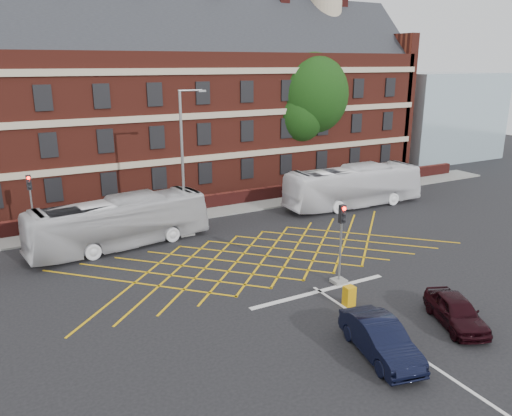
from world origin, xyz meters
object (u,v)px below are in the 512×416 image
car_navy (380,339)px  direction_signs (33,223)px  traffic_light_far (33,213)px  bus_right (353,186)px  traffic_light_near (340,252)px  car_maroon (456,311)px  deciduous_tree (305,100)px  street_lamp (184,186)px  bus_left (120,223)px  utility_cabinet (349,296)px

car_navy → direction_signs: (-10.68, 20.35, 0.65)m
car_navy → traffic_light_far: bearing=128.5°
bus_right → car_navy: (-12.80, -17.45, -0.91)m
traffic_light_near → car_navy: bearing=-114.1°
bus_right → car_maroon: bearing=157.3°
bus_right → deciduous_tree: 11.84m
car_navy → street_lamp: street_lamp is taller
deciduous_tree → street_lamp: size_ratio=1.30×
car_navy → bus_right: bearing=65.8°
car_maroon → traffic_light_near: 6.32m
traffic_light_near → direction_signs: (-13.45, 14.15, -0.39)m
bus_right → car_navy: 21.66m
bus_left → bus_right: bus_right is taller
bus_right → traffic_light_far: bearing=83.5°
bus_left → deciduous_tree: size_ratio=0.92×
street_lamp → car_navy: bearing=-85.0°
direction_signs → utility_cabinet: bearing=-53.2°
car_maroon → street_lamp: street_lamp is taller
bus_right → street_lamp: size_ratio=1.23×
bus_left → utility_cabinet: 15.25m
traffic_light_near → direction_signs: 19.53m
bus_left → car_maroon: (10.54, -16.88, -0.91)m
bus_right → traffic_light_far: (-23.35, 3.83, 0.13)m
deciduous_tree → utility_cabinet: 27.85m
traffic_light_far → utility_cabinet: 21.22m
bus_left → deciduous_tree: 23.85m
bus_right → utility_cabinet: (-11.19, -13.52, -1.15)m
deciduous_tree → utility_cabinet: (-13.05, -23.52, -7.21)m
bus_left → traffic_light_near: traffic_light_near is taller
traffic_light_near → direction_signs: size_ratio=1.94×
deciduous_tree → traffic_light_near: (-11.90, -21.25, -5.93)m
direction_signs → car_maroon: bearing=-52.8°
car_maroon → deciduous_tree: size_ratio=0.32×
direction_signs → deciduous_tree: bearing=15.6°
bus_left → street_lamp: street_lamp is taller
deciduous_tree → direction_signs: 27.07m
bus_left → car_navy: (5.95, -17.13, -0.85)m
traffic_light_near → traffic_light_far: bearing=131.5°
car_navy → traffic_light_near: 6.87m
bus_right → deciduous_tree: deciduous_tree is taller
car_navy → utility_cabinet: car_navy is taller
direction_signs → bus_left: bearing=-34.2°
car_maroon → traffic_light_far: traffic_light_far is taller
direction_signs → traffic_light_near: bearing=-46.4°
car_navy → car_maroon: 4.60m
deciduous_tree → traffic_light_far: deciduous_tree is taller
bus_right → utility_cabinet: 17.59m
car_navy → street_lamp: (-1.51, 17.37, 2.60)m
car_maroon → street_lamp: (-6.10, 17.12, 2.67)m
traffic_light_near → direction_signs: bearing=133.6°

